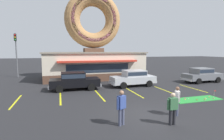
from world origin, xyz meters
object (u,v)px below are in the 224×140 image
object	(u,v)px
car_grey	(202,74)
trash_bin	(144,75)
car_silver	(133,77)
car_black	(74,80)
pedestrian_hooded_kid	(173,107)
putting_flag_pin	(215,92)
pedestrian_leather_jacket_man	(121,106)
pedestrian_blue_sweater_man	(177,100)
golf_ball	(189,99)
traffic_light_pole	(16,49)

from	to	relation	value
car_grey	trash_bin	world-z (taller)	car_grey
trash_bin	car_silver	bearing A→B (deg)	-131.40
car_black	pedestrian_hooded_kid	world-z (taller)	car_black
car_grey	pedestrian_hooded_kid	bearing A→B (deg)	-139.18
putting_flag_pin	car_silver	xyz separation A→B (m)	(-4.11, 5.83, 0.43)
car_silver	putting_flag_pin	bearing A→B (deg)	-54.83
putting_flag_pin	pedestrian_leather_jacket_man	xyz separation A→B (m)	(-8.41, -2.57, 0.51)
pedestrian_blue_sweater_man	car_black	bearing A→B (deg)	121.02
car_grey	golf_ball	bearing A→B (deg)	-139.57
golf_ball	putting_flag_pin	size ratio (longest dim) A/B	0.08
pedestrian_hooded_kid	trash_bin	bearing A→B (deg)	68.45
car_silver	pedestrian_leather_jacket_man	size ratio (longest dim) A/B	2.71
car_black	pedestrian_leather_jacket_man	xyz separation A→B (m)	(1.51, -8.46, 0.07)
pedestrian_hooded_kid	car_grey	bearing A→B (deg)	40.82
traffic_light_pole	pedestrian_leather_jacket_man	bearing A→B (deg)	-65.77
car_silver	traffic_light_pole	bearing A→B (deg)	142.03
car_black	pedestrian_blue_sweater_man	bearing A→B (deg)	-58.98
putting_flag_pin	traffic_light_pole	bearing A→B (deg)	136.80
car_black	pedestrian_leather_jacket_man	bearing A→B (deg)	-79.89
putting_flag_pin	traffic_light_pole	distance (m)	22.96
golf_ball	car_black	distance (m)	9.65
trash_bin	traffic_light_pole	xyz separation A→B (m)	(-15.42, 6.36, 3.21)
car_grey	car_black	bearing A→B (deg)	178.83
golf_ball	putting_flag_pin	distance (m)	2.20
golf_ball	car_grey	xyz separation A→B (m)	(6.32, 5.39, 0.82)
car_silver	pedestrian_blue_sweater_man	distance (m)	8.11
putting_flag_pin	car_silver	distance (m)	7.15
pedestrian_leather_jacket_man	traffic_light_pole	world-z (taller)	traffic_light_pole
car_silver	pedestrian_leather_jacket_man	xyz separation A→B (m)	(-4.30, -8.41, 0.07)
golf_ball	car_black	world-z (taller)	car_black
car_grey	pedestrian_blue_sweater_man	size ratio (longest dim) A/B	2.88
golf_ball	putting_flag_pin	world-z (taller)	putting_flag_pin
putting_flag_pin	car_silver	bearing A→B (deg)	125.17
car_silver	trash_bin	xyz separation A→B (m)	(2.97, 3.36, -0.37)
putting_flag_pin	car_black	size ratio (longest dim) A/B	0.12
pedestrian_leather_jacket_man	golf_ball	bearing A→B (deg)	24.00
car_black	traffic_light_pole	xyz separation A→B (m)	(-6.65, 9.67, 2.84)
golf_ball	car_grey	world-z (taller)	car_grey
putting_flag_pin	pedestrian_hooded_kid	xyz separation A→B (m)	(-6.05, -3.23, 0.43)
putting_flag_pin	pedestrian_blue_sweater_man	xyz separation A→B (m)	(-5.04, -2.22, 0.45)
putting_flag_pin	car_grey	bearing A→B (deg)	53.35
putting_flag_pin	pedestrian_leather_jacket_man	bearing A→B (deg)	-162.99
car_black	pedestrian_blue_sweater_man	world-z (taller)	pedestrian_blue_sweater_man
pedestrian_leather_jacket_man	putting_flag_pin	bearing A→B (deg)	17.01
pedestrian_hooded_kid	pedestrian_blue_sweater_man	bearing A→B (deg)	44.79
golf_ball	trash_bin	xyz separation A→B (m)	(1.01, 8.99, 0.45)
car_black	trash_bin	distance (m)	9.38
golf_ball	traffic_light_pole	bearing A→B (deg)	133.20
car_silver	traffic_light_pole	distance (m)	16.05
trash_bin	traffic_light_pole	size ratio (longest dim) A/B	0.17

